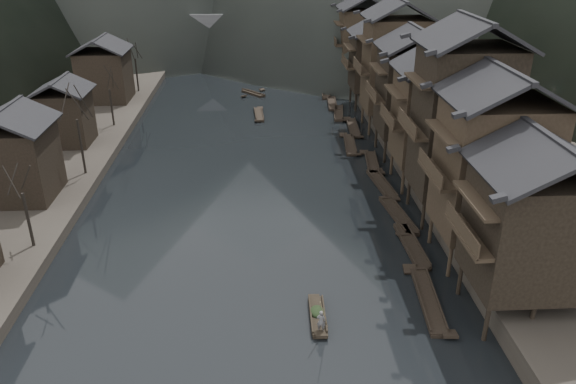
{
  "coord_description": "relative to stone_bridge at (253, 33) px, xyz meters",
  "views": [
    {
      "loc": [
        0.82,
        -36.91,
        22.59
      ],
      "look_at": [
        3.15,
        6.22,
        2.5
      ],
      "focal_mm": 35.0,
      "sensor_mm": 36.0,
      "label": 1
    }
  ],
  "objects": [
    {
      "name": "cargo_heap",
      "position": [
        4.29,
        -79.58,
        -4.39
      ],
      "size": [
        0.97,
        1.27,
        0.58
      ],
      "primitive_type": "ellipsoid",
      "color": "black",
      "rests_on": "hero_sampan"
    },
    {
      "name": "stilt_houses",
      "position": [
        17.28,
        -52.98,
        3.85
      ],
      "size": [
        9.0,
        67.6,
        17.02
      ],
      "color": "black",
      "rests_on": "ground"
    },
    {
      "name": "bamboo_pole",
      "position": [
        4.54,
        -81.33,
        -1.34
      ],
      "size": [
        0.89,
        1.95,
        3.61
      ],
      "primitive_type": "cylinder",
      "rotation": [
        0.52,
        0.0,
        -0.41
      ],
      "color": "#8C7A51",
      "rests_on": "boatman"
    },
    {
      "name": "left_houses",
      "position": [
        -20.5,
        -51.88,
        0.55
      ],
      "size": [
        8.1,
        53.2,
        8.73
      ],
      "color": "black",
      "rests_on": "left_bank"
    },
    {
      "name": "midriver_boats",
      "position": [
        0.48,
        -30.84,
        -4.91
      ],
      "size": [
        3.81,
        16.61,
        0.45
      ],
      "color": "black",
      "rests_on": "water"
    },
    {
      "name": "moored_sampans",
      "position": [
        12.07,
        -51.09,
        -4.91
      ],
      "size": [
        3.49,
        61.92,
        0.47
      ],
      "color": "black",
      "rests_on": "water"
    },
    {
      "name": "boatman",
      "position": [
        4.34,
        -81.33,
        -3.91
      ],
      "size": [
        0.63,
        0.49,
        1.54
      ],
      "primitive_type": "imported",
      "rotation": [
        0.0,
        0.0,
        2.91
      ],
      "color": "#5E5E61",
      "rests_on": "hero_sampan"
    },
    {
      "name": "right_bank",
      "position": [
        35.0,
        -32.0,
        -4.21
      ],
      "size": [
        40.0,
        200.0,
        1.8
      ],
      "primitive_type": "cube",
      "color": "#2D2823",
      "rests_on": "ground"
    },
    {
      "name": "hero_sampan",
      "position": [
        4.3,
        -79.78,
        -4.91
      ],
      "size": [
        1.04,
        4.44,
        0.43
      ],
      "color": "black",
      "rests_on": "water"
    },
    {
      "name": "stone_bridge",
      "position": [
        0.0,
        0.0,
        0.0
      ],
      "size": [
        40.0,
        6.0,
        9.0
      ],
      "color": "#4C4C4F",
      "rests_on": "ground"
    },
    {
      "name": "water",
      "position": [
        0.0,
        -72.0,
        -5.11
      ],
      "size": [
        300.0,
        300.0,
        0.0
      ],
      "primitive_type": "plane",
      "color": "black",
      "rests_on": "ground"
    },
    {
      "name": "bare_trees",
      "position": [
        -17.0,
        -57.57,
        1.47
      ],
      "size": [
        3.93,
        60.57,
        7.85
      ],
      "color": "black",
      "rests_on": "left_bank"
    }
  ]
}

